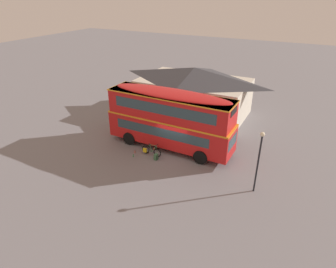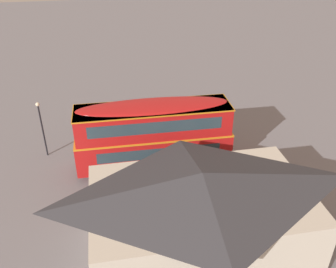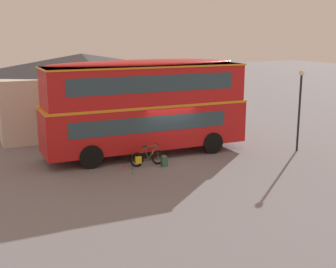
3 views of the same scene
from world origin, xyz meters
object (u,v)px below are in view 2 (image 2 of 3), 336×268
double_decker_bus (154,133)px  backpack_on_ground (150,145)px  street_lamp (41,123)px  touring_bicycle (161,146)px  water_bottle_red_squeeze (177,145)px  water_bottle_green_metal (172,141)px

double_decker_bus → backpack_on_ground: (-0.05, -2.25, -2.37)m
street_lamp → backpack_on_ground: bearing=176.5°
double_decker_bus → backpack_on_ground: 3.27m
touring_bicycle → backpack_on_ground: touring_bicycle is taller
touring_bicycle → backpack_on_ground: bearing=-30.0°
touring_bicycle → double_decker_bus: bearing=67.5°
backpack_on_ground → water_bottle_red_squeeze: size_ratio=2.33×
double_decker_bus → street_lamp: 7.91m
double_decker_bus → backpack_on_ground: bearing=-91.3°
water_bottle_red_squeeze → street_lamp: size_ratio=0.05×
double_decker_bus → water_bottle_green_metal: double_decker_bus is taller
double_decker_bus → water_bottle_green_metal: size_ratio=42.51×
backpack_on_ground → water_bottle_red_squeeze: bearing=177.0°
touring_bicycle → water_bottle_red_squeeze: size_ratio=7.76×
water_bottle_red_squeeze → water_bottle_green_metal: bearing=-68.5°
double_decker_bus → water_bottle_green_metal: 4.14m
water_bottle_green_metal → water_bottle_red_squeeze: size_ratio=1.08×
water_bottle_red_squeeze → street_lamp: bearing=-3.4°
water_bottle_green_metal → street_lamp: size_ratio=0.06×
touring_bicycle → water_bottle_green_metal: 1.40m
double_decker_bus → backpack_on_ground: double_decker_bus is taller
water_bottle_green_metal → street_lamp: 9.57m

